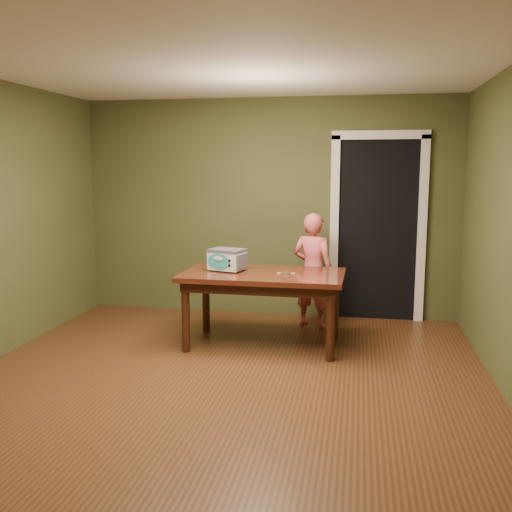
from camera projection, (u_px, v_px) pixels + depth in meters
The scene contains 8 objects.
floor at pixel (219, 390), 4.63m from camera, with size 5.00×5.00×0.00m, color #573318.
room_shell at pixel (216, 178), 4.37m from camera, with size 4.52×5.02×2.61m.
doorway at pixel (377, 228), 6.94m from camera, with size 1.10×0.66×2.25m.
dining_table at pixel (263, 282), 5.69m from camera, with size 1.62×0.93×0.75m.
toy_oven at pixel (227, 259), 5.76m from camera, with size 0.41×0.33×0.22m.
baking_pan at pixel (286, 273), 5.58m from camera, with size 0.10×0.10×0.02m.
spatula at pixel (286, 273), 5.62m from camera, with size 0.18×0.03×0.01m, color tan.
child at pixel (313, 270), 6.37m from camera, with size 0.47×0.31×1.29m, color #DD5B5B.
Camera 1 is at (1.08, -4.28, 1.79)m, focal length 40.00 mm.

